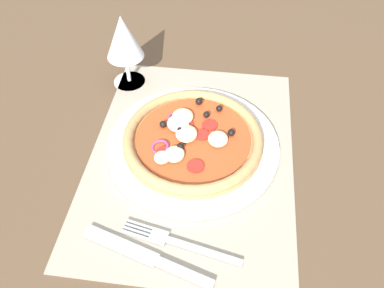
{
  "coord_description": "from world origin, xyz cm",
  "views": [
    {
      "loc": [
        -44.17,
        -5.87,
        51.98
      ],
      "look_at": [
        0.52,
        0.0,
        2.44
      ],
      "focal_mm": 37.31,
      "sensor_mm": 36.0,
      "label": 1
    }
  ],
  "objects": [
    {
      "name": "fork",
      "position": [
        -16.8,
        0.3,
        0.62
      ],
      "size": [
        5.17,
        17.93,
        0.44
      ],
      "rotation": [
        0.0,
        0.0,
        1.36
      ],
      "color": "#B2B5BA",
      "rests_on": "placemat"
    },
    {
      "name": "placemat",
      "position": [
        0.0,
        0.0,
        0.2
      ],
      "size": [
        47.37,
        34.31,
        0.4
      ],
      "primitive_type": "cube",
      "color": "#A39984",
      "rests_on": "ground_plane"
    },
    {
      "name": "ground_plane",
      "position": [
        0.0,
        0.0,
        -1.2
      ],
      "size": [
        190.0,
        140.0,
        2.4
      ],
      "primitive_type": "cube",
      "color": "brown"
    },
    {
      "name": "pizza",
      "position": [
        1.79,
        0.52,
        2.56
      ],
      "size": [
        23.94,
        23.94,
        2.61
      ],
      "color": "tan",
      "rests_on": "plate"
    },
    {
      "name": "wine_glass",
      "position": [
        18.24,
        15.27,
        10.12
      ],
      "size": [
        7.2,
        7.2,
        14.9
      ],
      "color": "silver",
      "rests_on": "ground_plane"
    },
    {
      "name": "plate",
      "position": [
        1.74,
        0.46,
        0.92
      ],
      "size": [
        29.64,
        29.64,
        1.04
      ],
      "primitive_type": "cylinder",
      "color": "white",
      "rests_on": "placemat"
    },
    {
      "name": "knife",
      "position": [
        -19.55,
        3.89,
        0.65
      ],
      "size": [
        7.39,
        19.62,
        0.62
      ],
      "rotation": [
        0.0,
        0.0,
        1.28
      ],
      "color": "#B2B5BA",
      "rests_on": "placemat"
    }
  ]
}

